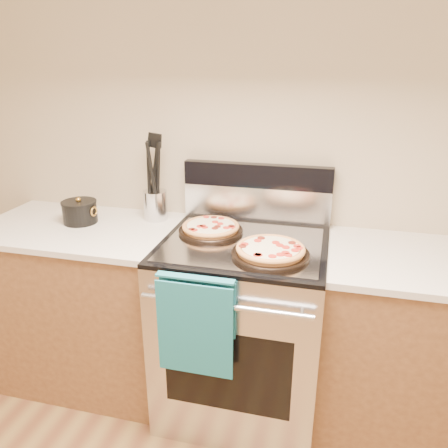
% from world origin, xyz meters
% --- Properties ---
extents(wall_back, '(4.00, 0.00, 4.00)m').
position_xyz_m(wall_back, '(0.00, 2.00, 1.35)').
color(wall_back, tan).
rests_on(wall_back, ground).
extents(range_body, '(0.76, 0.68, 0.90)m').
position_xyz_m(range_body, '(0.00, 1.65, 0.45)').
color(range_body, '#B7B7BC').
rests_on(range_body, ground).
extents(oven_window, '(0.56, 0.01, 0.40)m').
position_xyz_m(oven_window, '(0.00, 1.31, 0.45)').
color(oven_window, black).
rests_on(oven_window, range_body).
extents(cooktop, '(0.76, 0.68, 0.02)m').
position_xyz_m(cooktop, '(0.00, 1.65, 0.91)').
color(cooktop, black).
rests_on(cooktop, range_body).
extents(backsplash_lower, '(0.76, 0.06, 0.18)m').
position_xyz_m(backsplash_lower, '(0.00, 1.96, 1.01)').
color(backsplash_lower, silver).
rests_on(backsplash_lower, cooktop).
extents(backsplash_upper, '(0.76, 0.06, 0.12)m').
position_xyz_m(backsplash_upper, '(0.00, 1.96, 1.16)').
color(backsplash_upper, black).
rests_on(backsplash_upper, backsplash_lower).
extents(oven_handle, '(0.70, 0.03, 0.03)m').
position_xyz_m(oven_handle, '(0.00, 1.27, 0.80)').
color(oven_handle, silver).
rests_on(oven_handle, range_body).
extents(dish_towel, '(0.32, 0.05, 0.42)m').
position_xyz_m(dish_towel, '(-0.12, 1.27, 0.70)').
color(dish_towel, teal).
rests_on(dish_towel, oven_handle).
extents(foil_sheet, '(0.70, 0.55, 0.01)m').
position_xyz_m(foil_sheet, '(0.00, 1.62, 0.92)').
color(foil_sheet, gray).
rests_on(foil_sheet, cooktop).
extents(cabinet_left, '(1.00, 0.62, 0.88)m').
position_xyz_m(cabinet_left, '(-0.88, 1.68, 0.44)').
color(cabinet_left, brown).
rests_on(cabinet_left, ground).
extents(countertop_left, '(1.02, 0.64, 0.03)m').
position_xyz_m(countertop_left, '(-0.88, 1.68, 0.90)').
color(countertop_left, beige).
rests_on(countertop_left, cabinet_left).
extents(cabinet_right, '(1.00, 0.62, 0.88)m').
position_xyz_m(cabinet_right, '(0.88, 1.68, 0.44)').
color(cabinet_right, brown).
rests_on(cabinet_right, ground).
extents(countertop_right, '(1.02, 0.64, 0.03)m').
position_xyz_m(countertop_right, '(0.88, 1.68, 0.90)').
color(countertop_right, beige).
rests_on(countertop_right, cabinet_right).
extents(pepperoni_pizza_back, '(0.41, 0.41, 0.04)m').
position_xyz_m(pepperoni_pizza_back, '(-0.18, 1.72, 0.95)').
color(pepperoni_pizza_back, '#BC7439').
rests_on(pepperoni_pizza_back, foil_sheet).
extents(pepperoni_pizza_front, '(0.42, 0.42, 0.04)m').
position_xyz_m(pepperoni_pizza_front, '(0.14, 1.52, 0.95)').
color(pepperoni_pizza_front, '#BC7439').
rests_on(pepperoni_pizza_front, foil_sheet).
extents(utensil_crock, '(0.13, 0.13, 0.16)m').
position_xyz_m(utensil_crock, '(-0.53, 1.87, 0.99)').
color(utensil_crock, silver).
rests_on(utensil_crock, countertop_left).
extents(saucepan, '(0.20, 0.20, 0.11)m').
position_xyz_m(saucepan, '(-0.89, 1.73, 0.96)').
color(saucepan, black).
rests_on(saucepan, countertop_left).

